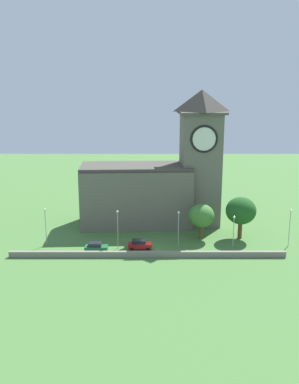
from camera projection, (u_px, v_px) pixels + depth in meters
name	position (u px, v px, depth m)	size (l,w,h in m)	color
ground_plane	(146.00, 225.00, 94.33)	(200.00, 200.00, 0.00)	#477538
church	(158.00, 181.00, 93.19)	(30.75, 12.13, 28.88)	#666056
quay_barrier	(145.00, 254.00, 76.58)	(49.22, 0.70, 1.09)	gray
car_green	(94.00, 247.00, 78.83)	(4.22, 2.21, 1.81)	#1E6B38
car_red	(138.00, 245.00, 80.02)	(4.35, 2.15, 1.92)	red
streetlamp_west_end	(43.00, 221.00, 81.23)	(0.44, 0.44, 7.28)	#9EA0A5
streetlamp_west_mid	(116.00, 223.00, 79.65)	(0.44, 0.44, 7.39)	#9EA0A5
streetlamp_central	(176.00, 223.00, 80.65)	(0.44, 0.44, 6.96)	#9EA0A5
streetlamp_east_mid	(232.00, 226.00, 80.39)	(0.44, 0.44, 6.12)	#9EA0A5
streetlamp_east_end	(288.00, 222.00, 80.69)	(0.44, 0.44, 7.32)	#9EA0A5
tree_churchyard	(239.00, 211.00, 84.96)	(5.97, 5.97, 8.40)	brown
tree_riverside_west	(199.00, 216.00, 84.83)	(5.10, 5.10, 7.09)	brown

